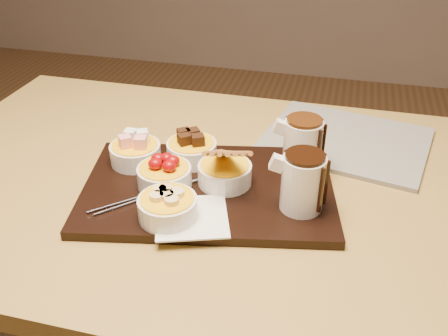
% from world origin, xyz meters
% --- Properties ---
extents(dining_table, '(1.20, 0.80, 0.75)m').
position_xyz_m(dining_table, '(0.00, 0.00, 0.65)').
color(dining_table, '#A6863D').
rests_on(dining_table, ground).
extents(serving_board, '(0.51, 0.38, 0.02)m').
position_xyz_m(serving_board, '(0.03, -0.05, 0.76)').
color(serving_board, black).
rests_on(serving_board, dining_table).
extents(napkin, '(0.15, 0.15, 0.00)m').
position_xyz_m(napkin, '(0.03, -0.15, 0.77)').
color(napkin, white).
rests_on(napkin, serving_board).
extents(bowl_marshmallows, '(0.10, 0.10, 0.04)m').
position_xyz_m(bowl_marshmallows, '(-0.13, -0.00, 0.79)').
color(bowl_marshmallows, white).
rests_on(bowl_marshmallows, serving_board).
extents(bowl_cake, '(0.10, 0.10, 0.04)m').
position_xyz_m(bowl_cake, '(-0.03, 0.03, 0.79)').
color(bowl_cake, white).
rests_on(bowl_cake, serving_board).
extents(bowl_strawberries, '(0.10, 0.10, 0.04)m').
position_xyz_m(bowl_strawberries, '(-0.05, -0.07, 0.79)').
color(bowl_strawberries, white).
rests_on(bowl_strawberries, serving_board).
extents(bowl_biscotti, '(0.10, 0.10, 0.04)m').
position_xyz_m(bowl_biscotti, '(0.06, -0.03, 0.79)').
color(bowl_biscotti, white).
rests_on(bowl_biscotti, serving_board).
extents(bowl_bananas, '(0.10, 0.10, 0.04)m').
position_xyz_m(bowl_bananas, '(-0.01, -0.16, 0.79)').
color(bowl_bananas, white).
rests_on(bowl_bananas, serving_board).
extents(pitcher_dark_chocolate, '(0.09, 0.09, 0.10)m').
position_xyz_m(pitcher_dark_chocolate, '(0.20, -0.08, 0.82)').
color(pitcher_dark_chocolate, silver).
rests_on(pitcher_dark_chocolate, serving_board).
extents(pitcher_milk_chocolate, '(0.09, 0.09, 0.10)m').
position_xyz_m(pitcher_milk_chocolate, '(0.19, 0.05, 0.82)').
color(pitcher_milk_chocolate, silver).
rests_on(pitcher_milk_chocolate, serving_board).
extents(fondue_skewers, '(0.20, 0.21, 0.01)m').
position_xyz_m(fondue_skewers, '(-0.05, -0.10, 0.77)').
color(fondue_skewers, silver).
rests_on(fondue_skewers, serving_board).
extents(newspaper, '(0.39, 0.34, 0.01)m').
position_xyz_m(newspaper, '(0.27, 0.21, 0.76)').
color(newspaper, beige).
rests_on(newspaper, dining_table).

